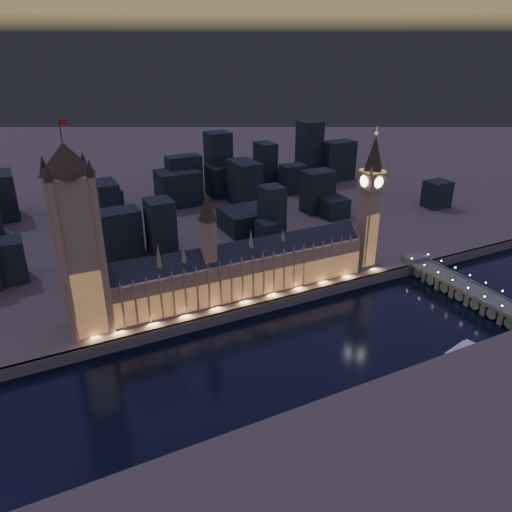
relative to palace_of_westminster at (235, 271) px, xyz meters
name	(u,v)px	position (x,y,z in m)	size (l,w,h in m)	color
ground_plane	(288,343)	(8.35, -61.75, -26.37)	(2000.00, 2000.00, 0.00)	black
north_bank	(112,163)	(8.35, 458.25, -22.37)	(2000.00, 960.00, 8.00)	#4A453C
embankment_wall	(259,309)	(8.35, -20.75, -22.37)	(2000.00, 2.50, 8.00)	#484B46
palace_of_westminster	(235,271)	(0.00, 0.00, 0.00)	(202.00, 22.72, 78.00)	gray
victoria_tower	(77,234)	(-101.65, 0.18, 46.59)	(31.68, 31.68, 130.55)	gray
elizabeth_tower	(371,191)	(116.35, 0.17, 43.25)	(18.00, 18.00, 110.46)	gray
westminster_bridge	(460,288)	(155.38, -65.20, -20.38)	(18.95, 113.00, 15.90)	#484B46
river_boat	(458,353)	(95.38, -119.75, -24.81)	(41.45, 18.23, 4.50)	#484B46
city_backdrop	(198,190)	(42.79, 185.95, 3.89)	(490.00, 215.63, 73.74)	black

